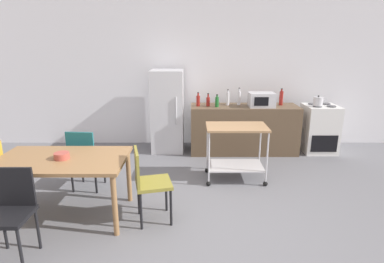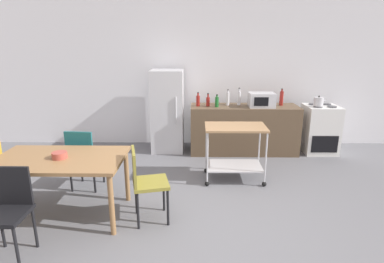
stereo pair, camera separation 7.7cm
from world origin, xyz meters
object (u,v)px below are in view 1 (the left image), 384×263
(chair_teal, at_px, (83,156))
(bottle_hot_sauce, at_px, (216,102))
(stove_oven, at_px, (318,128))
(fruit_bowl, at_px, (60,156))
(kettle, at_px, (316,101))
(dining_table, at_px, (60,165))
(kitchen_cart, at_px, (235,144))
(bottle_soy_sauce, at_px, (237,98))
(bottle_sparkling_water, at_px, (280,98))
(chair_black, at_px, (9,209))
(chair_olive, at_px, (146,180))
(microwave, at_px, (260,100))
(bottle_sesame_oil, at_px, (226,98))
(bottle_olive_oil, at_px, (207,101))
(refrigerator, at_px, (166,111))
(bottle_wine, at_px, (197,101))

(chair_teal, relative_size, bottle_hot_sauce, 3.87)
(stove_oven, height_order, fruit_bowl, stove_oven)
(kettle, bearing_deg, fruit_bowl, -148.99)
(dining_table, xyz_separation_m, kettle, (3.83, 2.28, 0.33))
(kitchen_cart, height_order, bottle_soy_sauce, bottle_soy_sauce)
(stove_oven, distance_m, bottle_sparkling_water, 0.96)
(chair_black, bearing_deg, chair_olive, 27.49)
(chair_teal, distance_m, microwave, 3.21)
(kitchen_cart, bearing_deg, fruit_bowl, -153.09)
(chair_olive, height_order, stove_oven, stove_oven)
(chair_olive, relative_size, bottle_sesame_oil, 2.99)
(bottle_sesame_oil, bearing_deg, chair_olive, -115.19)
(dining_table, relative_size, bottle_hot_sauce, 6.53)
(bottle_soy_sauce, bearing_deg, chair_olive, -118.72)
(bottle_olive_oil, relative_size, fruit_bowl, 1.38)
(refrigerator, relative_size, microwave, 3.37)
(bottle_hot_sauce, relative_size, bottle_soy_sauce, 0.71)
(chair_black, height_order, bottle_sesame_oil, bottle_sesame_oil)
(chair_olive, bearing_deg, microwave, -50.68)
(stove_oven, distance_m, bottle_wine, 2.39)
(dining_table, relative_size, chair_black, 1.69)
(stove_oven, bearing_deg, chair_teal, -157.21)
(kettle, bearing_deg, bottle_soy_sauce, 173.02)
(fruit_bowl, bearing_deg, microwave, 39.44)
(bottle_wine, relative_size, microwave, 0.56)
(dining_table, height_order, chair_teal, chair_teal)
(bottle_olive_oil, relative_size, microwave, 0.52)
(refrigerator, bearing_deg, kitchen_cart, -50.53)
(kitchen_cart, relative_size, bottle_sparkling_water, 2.90)
(bottle_sparkling_water, bearing_deg, refrigerator, 179.11)
(chair_olive, relative_size, bottle_soy_sauce, 2.76)
(stove_oven, distance_m, bottle_hot_sauce, 2.05)
(refrigerator, distance_m, bottle_soy_sauce, 1.38)
(chair_teal, distance_m, stove_oven, 4.27)
(chair_black, xyz_separation_m, bottle_soy_sauce, (2.62, 3.19, 0.52))
(bottle_soy_sauce, bearing_deg, bottle_sparkling_water, -2.05)
(kitchen_cart, bearing_deg, bottle_olive_oil, 106.37)
(chair_black, relative_size, kettle, 3.71)
(kettle, bearing_deg, chair_teal, -157.83)
(chair_olive, relative_size, kitchen_cart, 0.98)
(bottle_wine, bearing_deg, bottle_hot_sauce, -11.73)
(dining_table, bearing_deg, bottle_hot_sauce, 48.80)
(chair_black, distance_m, bottle_soy_sauce, 4.15)
(chair_black, distance_m, bottle_sparkling_water, 4.67)
(refrigerator, height_order, kettle, refrigerator)
(chair_olive, xyz_separation_m, bottle_soy_sauce, (1.39, 2.54, 0.52))
(bottle_olive_oil, distance_m, kettle, 2.02)
(bottle_olive_oil, distance_m, microwave, 0.98)
(stove_oven, height_order, bottle_olive_oil, bottle_olive_oil)
(bottle_wine, height_order, fruit_bowl, bottle_wine)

